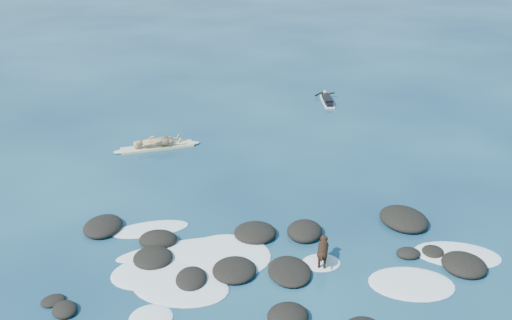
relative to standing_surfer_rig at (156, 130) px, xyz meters
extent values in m
plane|color=#0A2642|center=(3.93, -7.58, -0.80)|extent=(160.00, 160.00, 0.00)
ellipsoid|color=black|center=(3.67, -11.06, -0.69)|extent=(1.27, 1.22, 0.42)
ellipsoid|color=black|center=(0.38, -7.27, -0.68)|extent=(1.27, 1.09, 0.47)
ellipsoid|color=black|center=(4.80, -7.26, -0.68)|extent=(1.40, 1.51, 0.47)
ellipsoid|color=black|center=(3.29, -7.17, -0.69)|extent=(1.31, 1.24, 0.43)
ellipsoid|color=black|center=(4.01, -9.21, -0.72)|extent=(1.26, 1.54, 0.30)
ellipsoid|color=black|center=(7.55, -8.71, -0.73)|extent=(0.70, 0.57, 0.28)
ellipsoid|color=black|center=(0.27, -8.19, -0.70)|extent=(1.50, 1.50, 0.40)
ellipsoid|color=black|center=(8.86, -9.47, -0.70)|extent=(1.54, 1.58, 0.42)
ellipsoid|color=black|center=(8.30, -8.67, -0.75)|extent=(0.83, 0.87, 0.20)
ellipsoid|color=black|center=(8.05, -6.90, -0.67)|extent=(1.88, 2.04, 0.51)
ellipsoid|color=black|center=(-1.36, -6.29, -0.70)|extent=(1.46, 1.62, 0.41)
ellipsoid|color=black|center=(1.34, -9.27, -0.71)|extent=(0.92, 1.12, 0.34)
ellipsoid|color=black|center=(2.52, -9.01, -0.71)|extent=(1.40, 1.44, 0.37)
ellipsoid|color=black|center=(-1.78, -10.18, -0.73)|extent=(0.84, 0.90, 0.26)
ellipsoid|color=black|center=(-2.15, -9.77, -0.75)|extent=(0.77, 0.72, 0.19)
ellipsoid|color=white|center=(0.35, -10.65, -0.79)|extent=(1.19, 1.14, 0.12)
ellipsoid|color=white|center=(1.76, -7.96, -0.79)|extent=(2.44, 1.57, 0.12)
ellipsoid|color=white|center=(0.09, -6.45, -0.79)|extent=(2.51, 1.33, 0.12)
ellipsoid|color=white|center=(1.06, -9.51, -0.79)|extent=(2.99, 2.37, 0.12)
ellipsoid|color=white|center=(2.39, -8.14, -0.79)|extent=(3.16, 3.00, 0.12)
ellipsoid|color=white|center=(0.92, -7.70, -0.79)|extent=(3.64, 1.65, 0.12)
ellipsoid|color=white|center=(7.16, -10.03, -0.79)|extent=(2.53, 1.94, 0.12)
ellipsoid|color=white|center=(0.24, -8.75, -0.79)|extent=(2.41, 1.94, 0.12)
ellipsoid|color=white|center=(8.96, -8.84, -0.79)|extent=(2.75, 2.01, 0.12)
ellipsoid|color=white|center=(4.98, -8.81, -0.79)|extent=(1.10, 0.90, 0.12)
cube|color=beige|center=(0.00, 0.00, -0.74)|extent=(3.02, 1.19, 0.10)
ellipsoid|color=beige|center=(1.45, 0.30, -0.74)|extent=(0.65, 0.45, 0.11)
ellipsoid|color=beige|center=(-1.45, -0.30, -0.74)|extent=(0.65, 0.45, 0.11)
imported|color=tan|center=(0.00, 0.00, 0.27)|extent=(0.59, 0.78, 1.92)
cube|color=white|center=(8.29, 5.09, -0.75)|extent=(0.61, 2.12, 0.08)
ellipsoid|color=white|center=(8.35, 6.14, -0.75)|extent=(0.28, 0.47, 0.08)
cube|color=black|center=(8.29, 5.09, -0.61)|extent=(0.47, 1.31, 0.21)
sphere|color=tan|center=(8.33, 5.83, -0.49)|extent=(0.23, 0.23, 0.22)
cylinder|color=black|center=(8.08, 5.99, -0.62)|extent=(0.53, 0.25, 0.24)
cylinder|color=black|center=(8.61, 5.96, -0.62)|extent=(0.51, 0.31, 0.24)
cube|color=black|center=(8.24, 4.38, -0.65)|extent=(0.36, 0.54, 0.13)
cylinder|color=black|center=(4.98, -8.91, -0.31)|extent=(0.43, 0.64, 0.28)
sphere|color=black|center=(5.05, -8.66, -0.31)|extent=(0.37, 0.37, 0.29)
sphere|color=black|center=(4.91, -9.16, -0.31)|extent=(0.33, 0.33, 0.27)
sphere|color=black|center=(5.10, -8.50, -0.21)|extent=(0.26, 0.26, 0.21)
cone|color=black|center=(5.14, -8.38, -0.22)|extent=(0.14, 0.16, 0.11)
cone|color=black|center=(5.05, -8.49, -0.12)|extent=(0.11, 0.09, 0.10)
cone|color=black|center=(5.15, -8.52, -0.12)|extent=(0.11, 0.09, 0.10)
cylinder|color=black|center=(4.96, -8.70, -0.61)|extent=(0.09, 0.09, 0.38)
cylinder|color=black|center=(5.11, -8.74, -0.61)|extent=(0.09, 0.09, 0.38)
cylinder|color=black|center=(4.85, -9.08, -0.61)|extent=(0.09, 0.09, 0.38)
cylinder|color=black|center=(5.00, -9.12, -0.61)|extent=(0.09, 0.09, 0.38)
cylinder|color=black|center=(4.87, -9.29, -0.26)|extent=(0.13, 0.28, 0.17)
camera|label=1|loc=(1.70, -21.94, 8.44)|focal=40.00mm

